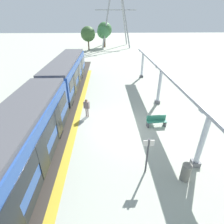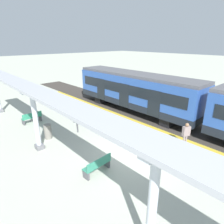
{
  "view_description": "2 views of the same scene",
  "coord_description": "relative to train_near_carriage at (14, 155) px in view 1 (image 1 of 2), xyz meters",
  "views": [
    {
      "loc": [
        -1.37,
        -11.13,
        7.43
      ],
      "look_at": [
        -0.98,
        -0.6,
        1.65
      ],
      "focal_mm": 27.99,
      "sensor_mm": 36.0,
      "label": 1
    },
    {
      "loc": [
        7.24,
        6.37,
        6.09
      ],
      "look_at": [
        -0.05,
        -1.64,
        2.11
      ],
      "focal_mm": 31.05,
      "sensor_mm": 36.0,
      "label": 2
    }
  ],
  "objects": [
    {
      "name": "train_far_carriage",
      "position": [
        0.0,
        13.1,
        0.0
      ],
      "size": [
        2.65,
        12.52,
        3.48
      ],
      "color": "#284D99",
      "rests_on": "ground"
    },
    {
      "name": "trash_bin",
      "position": [
        8.28,
        -0.14,
        -1.34
      ],
      "size": [
        0.48,
        0.48,
        0.97
      ],
      "primitive_type": "cylinder",
      "color": "slate",
      "rests_on": "ground"
    },
    {
      "name": "tactile_edge_strip",
      "position": [
        1.85,
        4.85,
        -1.83
      ],
      "size": [
        0.51,
        32.39,
        0.01
      ],
      "primitive_type": "cube",
      "color": "gold",
      "rests_on": "ground"
    },
    {
      "name": "trackbed",
      "position": [
        -0.01,
        4.85,
        -1.83
      ],
      "size": [
        3.2,
        44.39,
        0.01
      ],
      "primitive_type": "cube",
      "color": "#38332D",
      "rests_on": "ground"
    },
    {
      "name": "tree_right_background",
      "position": [
        0.19,
        40.23,
        1.86
      ],
      "size": [
        3.5,
        3.5,
        5.46
      ],
      "color": "brown",
      "rests_on": "ground"
    },
    {
      "name": "tree_left_background",
      "position": [
        4.27,
        44.67,
        2.54
      ],
      "size": [
        3.77,
        3.77,
        6.28
      ],
      "color": "brown",
      "rests_on": "ground"
    },
    {
      "name": "tree_centre_background",
      "position": [
        3.95,
        44.07,
        2.06
      ],
      "size": [
        3.38,
        3.38,
        5.6
      ],
      "color": "brown",
      "rests_on": "ground"
    },
    {
      "name": "platform_info_sign",
      "position": [
        6.35,
        0.43,
        -0.5
      ],
      "size": [
        0.56,
        0.1,
        2.2
      ],
      "color": "#4C4C51",
      "rests_on": "ground"
    },
    {
      "name": "electricity_pylon",
      "position": [
        7.26,
        45.94,
        8.2
      ],
      "size": [
        10.64,
        7.52,
        19.75
      ],
      "color": "#93969B",
      "rests_on": "ground"
    },
    {
      "name": "canopy_beam",
      "position": [
        9.28,
        4.7,
        1.84
      ],
      "size": [
        1.2,
        25.87,
        0.16
      ],
      "primitive_type": "cube",
      "color": "#A8AAB2",
      "rests_on": "canopy_pillar_nearest"
    },
    {
      "name": "passenger_waiting_near_edge",
      "position": [
        2.69,
        6.53,
        -0.83
      ],
      "size": [
        0.51,
        0.37,
        1.6
      ],
      "color": "gray",
      "rests_on": "ground"
    },
    {
      "name": "canopy_pillar_second",
      "position": [
        9.28,
        0.79,
        -0.01
      ],
      "size": [
        1.1,
        0.44,
        3.59
      ],
      "color": "slate",
      "rests_on": "ground"
    },
    {
      "name": "bench_mid_platform",
      "position": [
        8.1,
        4.92,
        -1.39
      ],
      "size": [
        1.52,
        0.53,
        0.86
      ],
      "color": "#308267",
      "rests_on": "ground"
    },
    {
      "name": "canopy_pillar_third",
      "position": [
        9.28,
        8.9,
        -0.01
      ],
      "size": [
        1.1,
        0.44,
        3.59
      ],
      "color": "slate",
      "rests_on": "ground"
    },
    {
      "name": "canopy_pillar_fourth",
      "position": [
        9.28,
        17.24,
        -0.01
      ],
      "size": [
        1.1,
        0.44,
        3.59
      ],
      "color": "slate",
      "rests_on": "ground"
    },
    {
      "name": "train_near_carriage",
      "position": [
        0.0,
        0.0,
        0.0
      ],
      "size": [
        2.65,
        12.52,
        3.48
      ],
      "color": "#284D99",
      "rests_on": "ground"
    },
    {
      "name": "ground_plane",
      "position": [
        5.66,
        4.85,
        -1.83
      ],
      "size": [
        176.0,
        176.0,
        0.0
      ],
      "primitive_type": "plane",
      "color": "#AAAF9E"
    }
  ]
}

